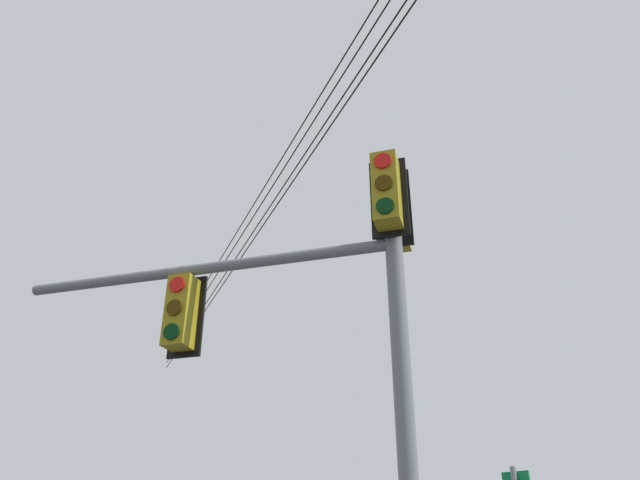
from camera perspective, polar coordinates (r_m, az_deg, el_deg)
signal_mast_assembly at (r=6.78m, az=0.67°, el=-6.64°), size 4.31×3.52×6.15m
overhead_wire_span at (r=10.00m, az=1.62°, el=13.84°), size 0.32×33.49×1.34m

